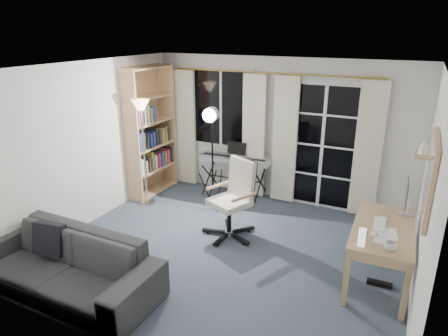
# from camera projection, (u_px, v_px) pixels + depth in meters

# --- Properties ---
(floor) EXTENTS (4.50, 4.00, 0.02)m
(floor) POSITION_uv_depth(u_px,v_px,m) (227.00, 251.00, 5.37)
(floor) COLOR #343E4C
(floor) RESTS_ON ground
(window) EXTENTS (1.20, 0.08, 1.40)m
(window) POSITION_uv_depth(u_px,v_px,m) (222.00, 108.00, 6.97)
(window) COLOR white
(window) RESTS_ON floor
(french_door) EXTENTS (1.32, 0.09, 2.11)m
(french_door) POSITION_uv_depth(u_px,v_px,m) (323.00, 147.00, 6.38)
(french_door) COLOR white
(french_door) RESTS_ON floor
(curtains) EXTENTS (3.60, 0.07, 2.13)m
(curtains) POSITION_uv_depth(u_px,v_px,m) (268.00, 138.00, 6.64)
(curtains) COLOR gold
(curtains) RESTS_ON floor
(bookshelf) EXTENTS (0.40, 1.05, 2.24)m
(bookshelf) POSITION_uv_depth(u_px,v_px,m) (147.00, 135.00, 6.93)
(bookshelf) COLOR tan
(bookshelf) RESTS_ON floor
(torchiere_lamp) EXTENTS (0.33, 0.33, 1.76)m
(torchiere_lamp) POSITION_uv_depth(u_px,v_px,m) (142.00, 121.00, 6.34)
(torchiere_lamp) COLOR #B2B2B7
(torchiere_lamp) RESTS_ON floor
(keyboard_piano) EXTENTS (1.26, 0.65, 0.91)m
(keyboard_piano) POSITION_uv_depth(u_px,v_px,m) (235.00, 160.00, 6.85)
(keyboard_piano) COLOR black
(keyboard_piano) RESTS_ON floor
(studio_light) EXTENTS (0.34, 0.35, 1.73)m
(studio_light) POSITION_uv_depth(u_px,v_px,m) (211.00, 127.00, 6.10)
(studio_light) COLOR black
(studio_light) RESTS_ON floor
(office_chair) EXTENTS (0.77, 0.78, 1.11)m
(office_chair) POSITION_uv_depth(u_px,v_px,m) (236.00, 192.00, 5.61)
(office_chair) COLOR black
(office_chair) RESTS_ON floor
(desk) EXTENTS (0.69, 1.33, 0.70)m
(desk) POSITION_uv_depth(u_px,v_px,m) (383.00, 234.00, 4.54)
(desk) COLOR #A48554
(desk) RESTS_ON floor
(monitor) EXTENTS (0.17, 0.51, 0.44)m
(monitor) POSITION_uv_depth(u_px,v_px,m) (408.00, 194.00, 4.72)
(monitor) COLOR silver
(monitor) RESTS_ON desk
(desk_clutter) EXTENTS (0.40, 0.80, 0.89)m
(desk_clutter) POSITION_uv_depth(u_px,v_px,m) (375.00, 247.00, 4.40)
(desk_clutter) COLOR white
(desk_clutter) RESTS_ON desk
(mug) EXTENTS (0.12, 0.09, 0.12)m
(mug) POSITION_uv_depth(u_px,v_px,m) (390.00, 245.00, 4.03)
(mug) COLOR silver
(mug) RESTS_ON desk
(wall_mirror) EXTENTS (0.04, 0.94, 0.74)m
(wall_mirror) POSITION_uv_depth(u_px,v_px,m) (430.00, 177.00, 3.63)
(wall_mirror) COLOR tan
(wall_mirror) RESTS_ON floor
(framed_print) EXTENTS (0.03, 0.42, 0.32)m
(framed_print) POSITION_uv_depth(u_px,v_px,m) (432.00, 147.00, 4.37)
(framed_print) COLOR tan
(framed_print) RESTS_ON floor
(wall_shelf) EXTENTS (0.16, 0.30, 0.18)m
(wall_shelf) POSITION_uv_depth(u_px,v_px,m) (423.00, 151.00, 4.89)
(wall_shelf) COLOR tan
(wall_shelf) RESTS_ON floor
(sofa) EXTENTS (2.24, 0.67, 0.87)m
(sofa) POSITION_uv_depth(u_px,v_px,m) (63.00, 256.00, 4.44)
(sofa) COLOR #2A2B2D
(sofa) RESTS_ON floor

